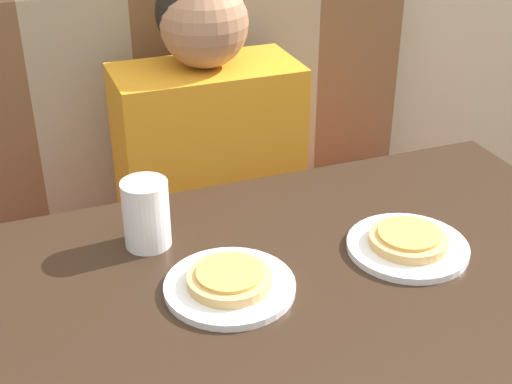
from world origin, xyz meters
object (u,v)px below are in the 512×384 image
(drinking_cup, at_px, (146,214))
(plate_right, at_px, (407,247))
(plate_left, at_px, (230,286))
(pizza_left, at_px, (230,278))
(pizza_right, at_px, (408,239))
(person, at_px, (207,116))

(drinking_cup, bearing_deg, plate_right, -23.16)
(plate_left, height_order, drinking_cup, drinking_cup)
(pizza_left, distance_m, drinking_cup, 0.20)
(pizza_right, height_order, drinking_cup, drinking_cup)
(plate_right, xyz_separation_m, pizza_right, (0.00, 0.00, 0.02))
(person, distance_m, pizza_right, 0.65)
(plate_left, height_order, plate_right, same)
(pizza_right, xyz_separation_m, drinking_cup, (-0.40, 0.17, 0.04))
(person, bearing_deg, pizza_right, -75.81)
(person, height_order, pizza_right, person)
(pizza_left, relative_size, pizza_right, 1.00)
(person, xyz_separation_m, pizza_left, (-0.16, -0.63, 0.00))
(person, bearing_deg, pizza_left, -104.19)
(drinking_cup, bearing_deg, plate_left, -63.14)
(pizza_left, bearing_deg, plate_right, 0.00)
(plate_left, bearing_deg, person, 75.81)
(person, xyz_separation_m, plate_left, (-0.16, -0.63, -0.02))
(plate_left, distance_m, drinking_cup, 0.20)
(person, distance_m, plate_right, 0.65)
(pizza_right, bearing_deg, plate_left, 180.00)
(pizza_left, bearing_deg, plate_left, 0.00)
(pizza_right, distance_m, drinking_cup, 0.44)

